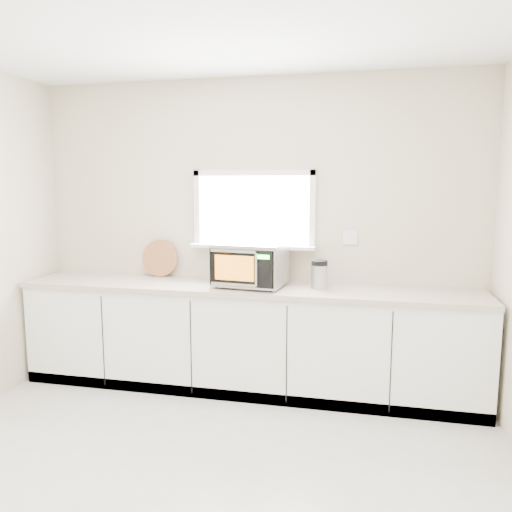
# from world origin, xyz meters

# --- Properties ---
(ground) EXTENTS (4.00, 4.00, 0.00)m
(ground) POSITION_xyz_m (0.00, 0.00, 0.00)
(ground) COLOR beige
(ground) RESTS_ON ground
(back_wall) EXTENTS (4.00, 0.17, 2.70)m
(back_wall) POSITION_xyz_m (0.00, 2.00, 1.36)
(back_wall) COLOR beige
(back_wall) RESTS_ON ground
(cabinets) EXTENTS (3.92, 0.60, 0.88)m
(cabinets) POSITION_xyz_m (0.00, 1.70, 0.44)
(cabinets) COLOR white
(cabinets) RESTS_ON ground
(countertop) EXTENTS (3.92, 0.64, 0.04)m
(countertop) POSITION_xyz_m (0.00, 1.69, 0.90)
(countertop) COLOR beige
(countertop) RESTS_ON cabinets
(microwave) EXTENTS (0.61, 0.52, 0.37)m
(microwave) POSITION_xyz_m (0.04, 1.68, 1.11)
(microwave) COLOR black
(microwave) RESTS_ON countertop
(knife_block) EXTENTS (0.15, 0.23, 0.31)m
(knife_block) POSITION_xyz_m (-0.15, 1.61, 1.05)
(knife_block) COLOR #442318
(knife_block) RESTS_ON countertop
(cutting_board) EXTENTS (0.34, 0.08, 0.34)m
(cutting_board) POSITION_xyz_m (-0.89, 1.94, 1.09)
(cutting_board) COLOR #A56840
(cutting_board) RESTS_ON countertop
(coffee_grinder) EXTENTS (0.15, 0.15, 0.24)m
(coffee_grinder) POSITION_xyz_m (0.62, 1.71, 1.04)
(coffee_grinder) COLOR #AFB1B7
(coffee_grinder) RESTS_ON countertop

